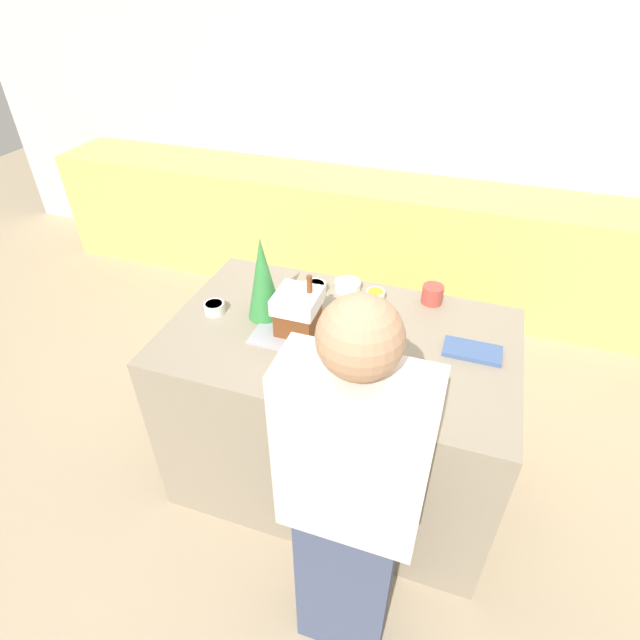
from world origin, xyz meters
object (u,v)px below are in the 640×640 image
(baking_tray, at_px, (298,330))
(candy_bowl_near_tray_left, at_px, (375,295))
(decorative_tree, at_px, (263,279))
(person, at_px, (350,506))
(candy_bowl_beside_tree, at_px, (214,307))
(gingerbread_house, at_px, (298,310))
(candy_bowl_front_corner, at_px, (348,285))
(candy_bowl_far_right, at_px, (315,287))
(mug, at_px, (432,294))
(cookbook, at_px, (472,351))

(baking_tray, relative_size, candy_bowl_near_tray_left, 4.04)
(decorative_tree, xyz_separation_m, person, (0.63, -0.77, -0.29))
(candy_bowl_beside_tree, height_order, person, person)
(gingerbread_house, xyz_separation_m, candy_bowl_beside_tree, (-0.42, 0.00, -0.08))
(decorative_tree, distance_m, person, 1.03)
(gingerbread_house, relative_size, decorative_tree, 0.67)
(candy_bowl_near_tray_left, relative_size, candy_bowl_front_corner, 0.69)
(candy_bowl_far_right, xyz_separation_m, candy_bowl_beside_tree, (-0.39, -0.31, 0.00))
(candy_bowl_front_corner, bearing_deg, mug, 3.12)
(decorative_tree, height_order, mug, decorative_tree)
(gingerbread_house, xyz_separation_m, decorative_tree, (-0.18, 0.06, 0.09))
(candy_bowl_far_right, relative_size, candy_bowl_beside_tree, 1.16)
(candy_bowl_far_right, bearing_deg, mug, 9.72)
(candy_bowl_near_tray_left, xyz_separation_m, cookbook, (0.48, -0.25, -0.02))
(gingerbread_house, bearing_deg, candy_bowl_near_tray_left, 52.13)
(candy_bowl_far_right, bearing_deg, candy_bowl_near_tray_left, 5.11)
(baking_tray, xyz_separation_m, cookbook, (0.74, 0.09, 0.01))
(baking_tray, distance_m, decorative_tree, 0.27)
(decorative_tree, xyz_separation_m, candy_bowl_front_corner, (0.30, 0.33, -0.17))
(candy_bowl_far_right, bearing_deg, person, -65.16)
(candy_bowl_beside_tree, xyz_separation_m, mug, (0.94, 0.41, 0.02))
(gingerbread_house, height_order, person, person)
(person, bearing_deg, candy_bowl_front_corner, 106.68)
(candy_bowl_near_tray_left, bearing_deg, baking_tray, -127.88)
(candy_bowl_far_right, distance_m, candy_bowl_beside_tree, 0.50)
(candy_bowl_far_right, bearing_deg, decorative_tree, -120.49)
(baking_tray, bearing_deg, candy_bowl_near_tray_left, 52.12)
(candy_bowl_front_corner, xyz_separation_m, cookbook, (0.63, -0.30, -0.02))
(candy_bowl_far_right, xyz_separation_m, cookbook, (0.78, -0.23, -0.02))
(candy_bowl_front_corner, bearing_deg, decorative_tree, -131.94)
(candy_bowl_far_right, height_order, candy_bowl_beside_tree, same)
(gingerbread_house, bearing_deg, baking_tray, -146.14)
(cookbook, height_order, person, person)
(gingerbread_house, xyz_separation_m, candy_bowl_near_tray_left, (0.27, 0.34, -0.08))
(decorative_tree, distance_m, candy_bowl_front_corner, 0.48)
(candy_bowl_front_corner, bearing_deg, gingerbread_house, -106.36)
(decorative_tree, distance_m, candy_bowl_beside_tree, 0.30)
(decorative_tree, xyz_separation_m, cookbook, (0.93, 0.03, -0.19))
(candy_bowl_near_tray_left, height_order, candy_bowl_far_right, candy_bowl_near_tray_left)
(cookbook, height_order, mug, mug)
(candy_bowl_near_tray_left, relative_size, person, 0.05)
(candy_bowl_front_corner, bearing_deg, cookbook, -25.51)
(decorative_tree, xyz_separation_m, candy_bowl_beside_tree, (-0.23, -0.05, -0.17))
(candy_bowl_near_tray_left, distance_m, candy_bowl_far_right, 0.30)
(baking_tray, xyz_separation_m, person, (0.44, -0.71, -0.09))
(decorative_tree, height_order, candy_bowl_near_tray_left, decorative_tree)
(decorative_tree, bearing_deg, cookbook, 1.87)
(decorative_tree, relative_size, candy_bowl_front_corner, 3.05)
(cookbook, bearing_deg, gingerbread_house, -173.27)
(decorative_tree, distance_m, candy_bowl_far_right, 0.35)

